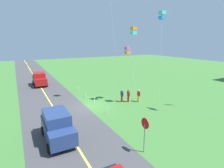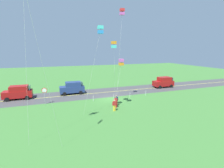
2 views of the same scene
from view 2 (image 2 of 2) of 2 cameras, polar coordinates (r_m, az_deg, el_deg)
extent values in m
cube|color=#3D7533|center=(28.38, -0.76, -4.93)|extent=(120.00, 120.00, 0.10)
cube|color=#424244|center=(32.03, -3.11, -2.91)|extent=(120.00, 7.00, 0.00)
cube|color=#E5E04C|center=(32.03, -3.11, -2.90)|extent=(120.00, 0.16, 0.00)
cube|color=navy|center=(31.69, -13.54, -1.73)|extent=(4.40, 1.90, 1.10)
cube|color=navy|center=(31.52, -13.17, -0.02)|extent=(2.73, 1.75, 0.80)
cube|color=#334756|center=(31.42, -15.13, -0.15)|extent=(0.10, 1.62, 0.64)
cube|color=#334756|center=(31.73, -10.26, 0.18)|extent=(0.10, 1.62, 0.60)
cylinder|color=black|center=(30.79, -15.93, -3.31)|extent=(0.68, 0.22, 0.68)
cylinder|color=black|center=(32.63, -16.18, -2.48)|extent=(0.68, 0.22, 0.68)
cylinder|color=black|center=(31.08, -10.67, -2.91)|extent=(0.68, 0.22, 0.68)
cylinder|color=black|center=(32.91, -11.21, -2.12)|extent=(0.68, 0.22, 0.68)
cube|color=maroon|center=(37.92, 17.10, 0.25)|extent=(4.40, 1.90, 1.10)
cube|color=maroon|center=(37.90, 17.49, 1.69)|extent=(2.73, 1.75, 0.80)
cube|color=#334756|center=(37.26, 16.15, 1.60)|extent=(0.10, 1.62, 0.64)
cube|color=#334756|center=(38.90, 19.39, 1.81)|extent=(0.10, 1.62, 0.60)
cylinder|color=black|center=(36.44, 16.13, -1.02)|extent=(0.68, 0.22, 0.68)
cylinder|color=black|center=(37.96, 14.46, -0.44)|extent=(0.68, 0.22, 0.68)
cylinder|color=black|center=(38.17, 19.62, -0.68)|extent=(0.68, 0.22, 0.68)
cylinder|color=black|center=(39.62, 17.89, -0.13)|extent=(0.68, 0.22, 0.68)
cube|color=maroon|center=(31.63, -29.53, -2.97)|extent=(4.40, 1.90, 1.10)
cube|color=maroon|center=(31.39, -29.25, -1.27)|extent=(2.73, 1.75, 0.80)
cube|color=#334756|center=(31.59, -31.19, -1.39)|extent=(0.10, 1.62, 0.64)
cube|color=#334756|center=(31.15, -26.32, -1.07)|extent=(0.10, 1.62, 0.60)
cylinder|color=black|center=(31.15, -32.30, -4.53)|extent=(0.68, 0.22, 0.68)
cylinder|color=black|center=(32.95, -31.62, -3.65)|extent=(0.68, 0.22, 0.68)
cylinder|color=black|center=(30.63, -27.07, -4.24)|extent=(0.68, 0.22, 0.68)
cylinder|color=black|center=(32.45, -26.68, -3.36)|extent=(0.68, 0.22, 0.68)
cylinder|color=gray|center=(26.78, -21.96, -4.37)|extent=(0.08, 0.08, 2.10)
cylinder|color=red|center=(26.50, -22.14, -2.03)|extent=(0.76, 0.04, 0.76)
cylinder|color=white|center=(26.48, -22.15, -2.04)|extent=(0.62, 0.01, 0.62)
cylinder|color=red|center=(23.69, 1.44, -7.17)|extent=(0.16, 0.16, 0.82)
cylinder|color=red|center=(23.63, 1.03, -7.22)|extent=(0.16, 0.16, 0.82)
cube|color=red|center=(23.44, 1.25, -5.60)|extent=(0.36, 0.22, 0.56)
cylinder|color=red|center=(23.54, 1.79, -5.65)|extent=(0.10, 0.10, 0.52)
cylinder|color=red|center=(23.38, 0.69, -5.77)|extent=(0.10, 0.10, 0.52)
sphere|color=brown|center=(23.33, 1.25, -4.68)|extent=(0.22, 0.22, 0.22)
cylinder|color=yellow|center=(22.48, 1.03, -8.22)|extent=(0.16, 0.16, 0.82)
cylinder|color=yellow|center=(22.42, 0.60, -8.28)|extent=(0.16, 0.16, 0.82)
cube|color=red|center=(22.22, 0.82, -6.58)|extent=(0.36, 0.22, 0.56)
cylinder|color=red|center=(22.32, 1.40, -6.63)|extent=(0.10, 0.10, 0.52)
cylinder|color=red|center=(22.16, 0.23, -6.77)|extent=(0.10, 0.10, 0.52)
sphere|color=#D8AD84|center=(22.10, 0.82, -5.62)|extent=(0.22, 0.22, 0.22)
cylinder|color=red|center=(24.46, 1.68, -6.55)|extent=(0.16, 0.16, 0.82)
cylinder|color=red|center=(24.40, 1.28, -6.60)|extent=(0.16, 0.16, 0.82)
cube|color=navy|center=(24.22, 1.49, -5.02)|extent=(0.36, 0.22, 0.56)
cylinder|color=navy|center=(24.32, 2.02, -5.08)|extent=(0.10, 0.10, 0.52)
cylinder|color=navy|center=(24.16, 0.96, -5.19)|extent=(0.10, 0.10, 0.52)
sphere|color=#9E704C|center=(24.12, 1.50, -4.14)|extent=(0.22, 0.22, 0.22)
cylinder|color=silver|center=(22.51, 0.93, 2.19)|extent=(0.41, 0.26, 8.70)
cube|color=orange|center=(22.04, 0.59, 13.98)|extent=(0.56, 0.56, 0.36)
cube|color=#4CD8D8|center=(22.02, 0.59, 12.68)|extent=(0.56, 0.56, 0.36)
cylinder|color=silver|center=(22.31, 1.99, -0.88)|extent=(1.33, 0.96, 6.43)
cube|color=#D859BF|center=(22.51, 3.18, 8.13)|extent=(0.56, 0.56, 0.36)
cube|color=orange|center=(22.54, 3.17, 6.86)|extent=(0.56, 0.56, 0.36)
cylinder|color=silver|center=(24.02, 2.45, 8.23)|extent=(1.27, 1.18, 13.24)
cube|color=red|center=(25.34, 3.49, 24.03)|extent=(0.56, 0.56, 0.36)
cube|color=#D859BF|center=(25.24, 3.47, 22.92)|extent=(0.56, 0.56, 0.36)
cylinder|color=silver|center=(14.24, -27.44, 7.77)|extent=(1.02, 0.95, 14.82)
cylinder|color=silver|center=(20.05, -7.06, 3.15)|extent=(1.98, 1.49, 10.24)
cube|color=#4CD8D8|center=(19.52, -3.99, 18.79)|extent=(0.56, 0.56, 0.36)
cube|color=#2D8CE5|center=(19.46, -3.97, 17.33)|extent=(0.56, 0.56, 0.36)
cylinder|color=silver|center=(11.97, -23.69, 10.48)|extent=(2.14, 2.99, 16.02)
cylinder|color=silver|center=(30.35, 11.48, -3.08)|extent=(0.05, 0.05, 0.90)
cylinder|color=silver|center=(28.89, 6.15, -3.67)|extent=(0.05, 0.05, 0.90)
cylinder|color=silver|center=(27.76, 0.61, -4.24)|extent=(0.05, 0.05, 0.90)
cylinder|color=silver|center=(26.79, -6.42, -4.90)|extent=(0.05, 0.05, 0.90)
camera|label=1|loc=(34.50, -37.04, 8.57)|focal=28.65mm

